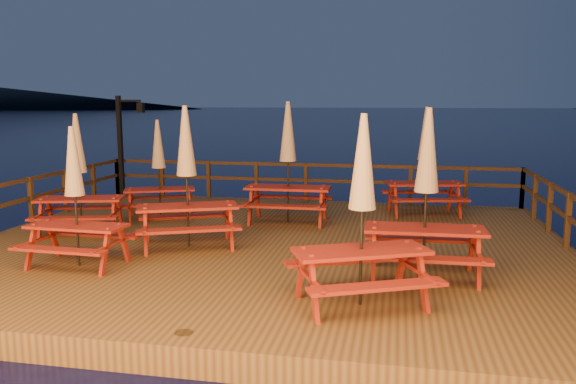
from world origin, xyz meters
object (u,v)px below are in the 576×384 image
picnic_table_2 (159,167)px  picnic_table_1 (78,172)px  lamp_post (125,137)px  picnic_table_0 (426,191)px

picnic_table_2 → picnic_table_1: bearing=-140.9°
picnic_table_2 → lamp_post: bearing=107.5°
picnic_table_0 → picnic_table_2: 7.17m
lamp_post → picnic_table_2: bearing=-50.0°
lamp_post → picnic_table_2: 3.51m
lamp_post → picnic_table_2: lamp_post is taller
lamp_post → picnic_table_1: (1.22, -4.52, -0.45)m
picnic_table_1 → lamp_post: bearing=89.0°
lamp_post → picnic_table_1: bearing=-75.0°
picnic_table_0 → picnic_table_2: size_ratio=1.15×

